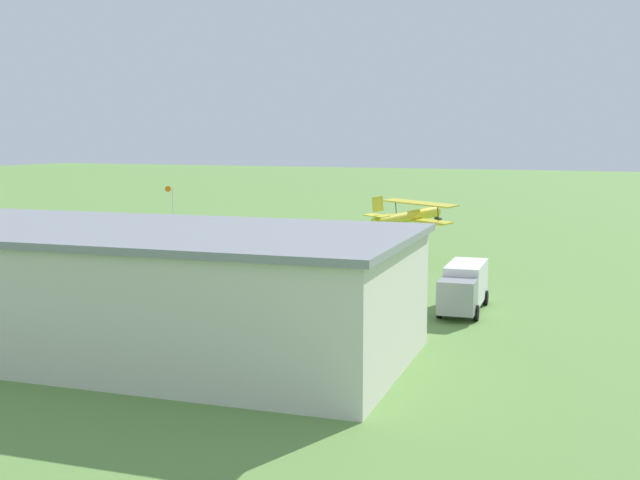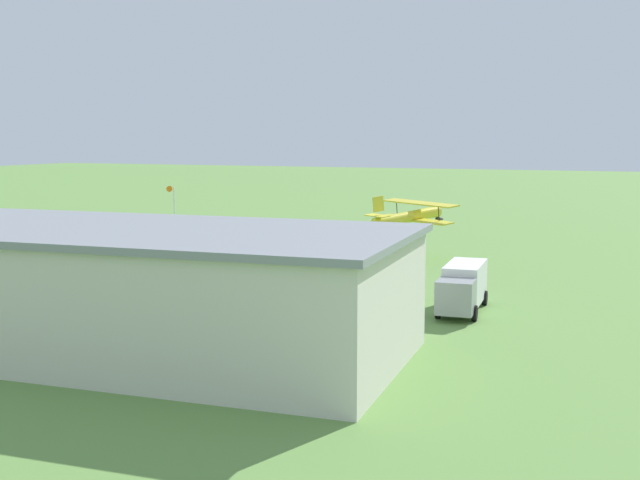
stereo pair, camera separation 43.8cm
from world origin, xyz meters
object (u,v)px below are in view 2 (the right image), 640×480
object	(u,v)px
biplane	(410,216)
truck_box_grey	(463,286)
person_near_hangar_door	(72,261)
person_crossing_taxiway	(96,264)
person_by_parked_cars	(46,261)
windsock	(169,193)
hangar	(46,283)

from	to	relation	value
biplane	truck_box_grey	xyz separation A→B (m)	(-8.80, 18.56, -2.44)
person_near_hangar_door	person_crossing_taxiway	size ratio (longest dim) A/B	0.89
person_by_parked_cars	windsock	bearing A→B (deg)	-94.53
hangar	person_by_parked_cars	bearing A→B (deg)	-48.56
truck_box_grey	windsock	distance (m)	38.71
windsock	truck_box_grey	bearing A→B (deg)	151.06
biplane	windsock	size ratio (longest dim) A/B	1.37
truck_box_grey	person_crossing_taxiway	world-z (taller)	truck_box_grey
hangar	truck_box_grey	world-z (taller)	hangar
person_near_hangar_door	person_crossing_taxiway	distance (m)	3.49
truck_box_grey	person_by_parked_cars	distance (m)	35.10
biplane	windsock	distance (m)	24.95
biplane	person_near_hangar_door	world-z (taller)	biplane
person_crossing_taxiway	hangar	bearing A→B (deg)	121.07
hangar	person_near_hangar_door	size ratio (longest dim) A/B	25.51
person_near_hangar_door	truck_box_grey	bearing A→B (deg)	174.33
biplane	person_by_parked_cars	size ratio (longest dim) A/B	5.10
biplane	truck_box_grey	bearing A→B (deg)	115.37
hangar	person_by_parked_cars	distance (m)	24.26
hangar	truck_box_grey	size ratio (longest dim) A/B	5.41
biplane	person_near_hangar_door	xyz separation A→B (m)	(24.42, 15.26, -3.30)
person_crossing_taxiway	windsock	world-z (taller)	windsock
hangar	person_crossing_taxiway	xyz separation A→B (m)	(10.88, -18.06, -2.35)
hangar	windsock	distance (m)	37.59
person_near_hangar_door	person_by_parked_cars	xyz separation A→B (m)	(1.80, 1.10, 0.05)
truck_box_grey	person_crossing_taxiway	distance (m)	30.01
hangar	windsock	xyz separation A→B (m)	(14.67, -34.54, 2.18)
person_near_hangar_door	person_crossing_taxiway	bearing A→B (deg)	160.95
person_by_parked_cars	windsock	size ratio (longest dim) A/B	0.27
windsock	biplane	bearing A→B (deg)	179.80
person_by_parked_cars	person_crossing_taxiway	xyz separation A→B (m)	(-5.10, 0.04, 0.05)
hangar	person_crossing_taxiway	size ratio (longest dim) A/B	22.81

